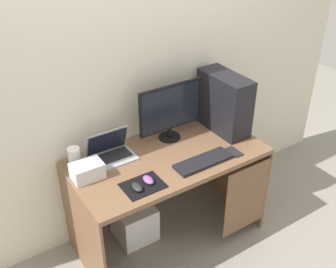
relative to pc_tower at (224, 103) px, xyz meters
name	(u,v)px	position (x,y,z in m)	size (l,w,h in m)	color
ground_plane	(168,235)	(-0.56, -0.09, -0.99)	(8.00, 8.00, 0.00)	gray
wall_back	(138,67)	(-0.56, 0.30, 0.31)	(4.00, 0.05, 2.60)	beige
desk	(171,174)	(-0.54, -0.10, -0.38)	(1.38, 0.69, 0.77)	brown
pc_tower	(224,103)	(0.00, 0.00, 0.00)	(0.19, 0.45, 0.45)	black
monitor	(170,111)	(-0.42, 0.10, 0.01)	(0.51, 0.16, 0.44)	black
laptop	(111,152)	(-0.90, 0.11, -0.18)	(0.31, 0.21, 0.21)	#9EA3A8
speaker	(75,158)	(-1.15, 0.15, -0.15)	(0.08, 0.08, 0.14)	white
projector	(87,171)	(-1.13, -0.01, -0.17)	(0.20, 0.14, 0.11)	silver
keyboard	(203,161)	(-0.40, -0.29, -0.21)	(0.42, 0.14, 0.02)	black
mousepad	(143,186)	(-0.87, -0.28, -0.22)	(0.26, 0.20, 0.01)	black
mouse_left	(148,180)	(-0.83, -0.27, -0.20)	(0.06, 0.10, 0.03)	#8C4C99
mouse_right	(137,187)	(-0.92, -0.29, -0.20)	(0.06, 0.10, 0.03)	#232326
cell_phone	(234,152)	(-0.14, -0.31, -0.22)	(0.07, 0.13, 0.01)	#232326
subwoofer	(134,222)	(-0.78, 0.05, -0.85)	(0.29, 0.29, 0.29)	white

